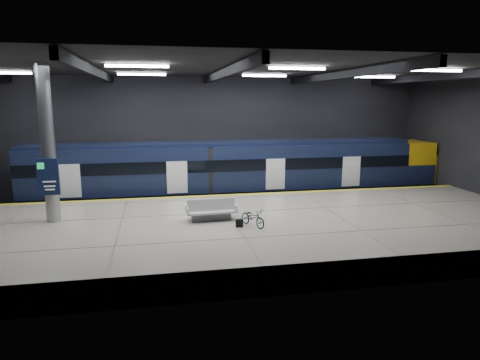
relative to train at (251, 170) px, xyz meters
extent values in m
plane|color=black|center=(-2.58, -5.50, -2.06)|extent=(30.00, 30.00, 0.00)
cube|color=black|center=(-2.58, 2.50, 1.94)|extent=(30.00, 0.10, 8.00)
cube|color=black|center=(-2.58, -13.50, 1.94)|extent=(30.00, 0.10, 8.00)
cube|color=black|center=(-2.58, -5.50, 5.94)|extent=(30.00, 16.00, 0.10)
cube|color=black|center=(-8.58, -5.50, 5.69)|extent=(0.25, 16.00, 0.40)
cube|color=black|center=(-2.58, -5.50, 5.69)|extent=(0.25, 16.00, 0.40)
cube|color=black|center=(3.42, -5.50, 5.69)|extent=(0.25, 16.00, 0.40)
cube|color=black|center=(9.42, -5.50, 5.69)|extent=(0.25, 16.00, 0.40)
cube|color=white|center=(-6.58, -7.50, 5.82)|extent=(2.60, 0.18, 0.10)
cube|color=white|center=(0.42, -7.50, 5.82)|extent=(2.60, 0.18, 0.10)
cube|color=white|center=(7.42, -7.50, 5.82)|extent=(2.60, 0.18, 0.10)
cube|color=white|center=(-13.58, -1.50, 5.82)|extent=(2.60, 0.18, 0.10)
cube|color=white|center=(-6.58, -1.50, 5.82)|extent=(2.60, 0.18, 0.10)
cube|color=white|center=(0.42, -1.50, 5.82)|extent=(2.60, 0.18, 0.10)
cube|color=white|center=(7.42, -1.50, 5.82)|extent=(2.60, 0.18, 0.10)
cube|color=beige|center=(-2.58, -8.00, -1.51)|extent=(30.00, 11.00, 1.10)
cube|color=yellow|center=(-2.58, -2.75, -0.95)|extent=(30.00, 0.40, 0.01)
cube|color=gray|center=(-2.58, -0.72, -1.98)|extent=(30.00, 0.08, 0.16)
cube|color=gray|center=(-2.58, 0.72, -1.98)|extent=(30.00, 0.08, 0.16)
cube|color=black|center=(-1.80, 0.00, -1.51)|extent=(24.00, 2.58, 0.80)
cube|color=black|center=(-1.80, 0.00, 0.27)|extent=(24.00, 2.80, 2.75)
cube|color=black|center=(-1.80, 0.00, 1.76)|extent=(24.00, 2.30, 0.24)
cube|color=black|center=(-1.80, -1.41, 0.54)|extent=(24.00, 0.04, 0.70)
cube|color=white|center=(1.20, -1.41, -0.06)|extent=(1.20, 0.05, 1.90)
cube|color=gold|center=(11.20, 0.00, 0.27)|extent=(2.00, 2.80, 2.75)
ellipsoid|color=gold|center=(13.80, 0.00, -0.21)|extent=(3.60, 2.52, 1.90)
cube|color=black|center=(11.50, 0.00, 0.44)|extent=(1.60, 2.38, 0.80)
cube|color=#595B60|center=(-3.58, -7.70, -0.79)|extent=(1.78, 0.64, 0.33)
cube|color=silver|center=(-3.58, -7.70, -0.54)|extent=(2.24, 1.05, 0.09)
cube|color=silver|center=(-3.58, -7.70, -0.24)|extent=(2.19, 0.21, 0.55)
cube|color=silver|center=(-4.68, -7.76, -0.41)|extent=(0.12, 0.93, 0.33)
cube|color=silver|center=(-2.49, -7.64, -0.41)|extent=(0.12, 0.93, 0.33)
imported|color=#99999E|center=(-1.93, -9.01, -0.57)|extent=(1.15, 1.57, 0.78)
cube|color=black|center=(-2.53, -9.01, -0.78)|extent=(0.30, 0.18, 0.35)
cylinder|color=#9EA0A5|center=(-10.58, -6.50, 2.49)|extent=(0.60, 0.60, 6.90)
cube|color=#101A3D|center=(-10.58, -6.92, 1.14)|extent=(0.90, 0.12, 1.60)
camera|label=1|loc=(-5.89, -26.40, 4.42)|focal=32.00mm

